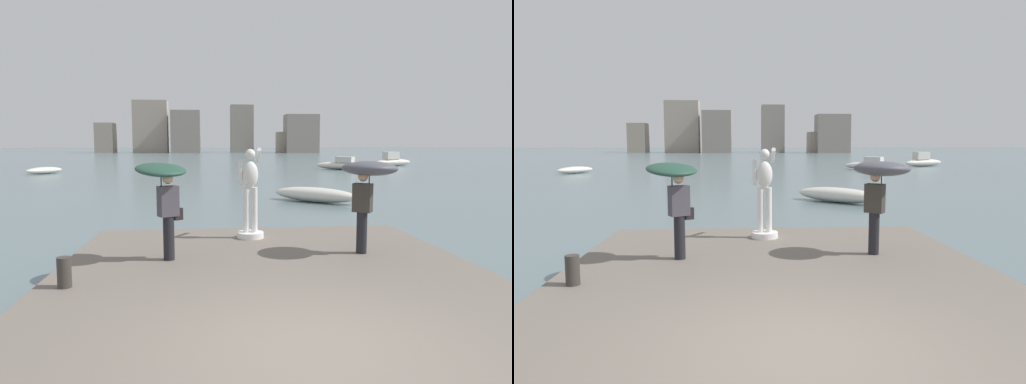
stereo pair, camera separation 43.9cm
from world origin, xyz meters
TOP-DOWN VIEW (x-y plane):
  - ground_plane at (0.00, 40.00)m, footprint 400.00×400.00m
  - pier at (0.00, 2.24)m, footprint 7.93×10.47m
  - statue_white_figure at (-0.12, 6.18)m, footprint 0.65×0.89m
  - onlooker_left at (-2.00, 4.19)m, footprint 1.37×1.37m
  - onlooker_right at (2.17, 4.33)m, footprint 1.61×1.61m
  - mooring_bollard at (-3.46, 2.59)m, footprint 0.23×0.23m
  - boat_near at (12.16, 40.11)m, footprint 5.11×4.43m
  - boat_far at (-15.29, 36.77)m, footprint 2.89×3.40m
  - boat_leftward at (3.73, 15.75)m, footprint 3.83×3.61m
  - boat_rightward at (20.10, 46.44)m, footprint 5.51×3.43m
  - distant_skyline at (-0.55, 116.52)m, footprint 56.67×13.47m

SIDE VIEW (x-z plane):
  - ground_plane at x=0.00m, z-range 0.00..0.00m
  - pier at x=0.00m, z-range 0.00..0.40m
  - boat_far at x=-15.29m, z-range 0.00..0.59m
  - boat_leftward at x=3.73m, z-range 0.00..0.67m
  - boat_near at x=12.16m, z-range -0.17..1.13m
  - boat_rightward at x=20.10m, z-range -0.24..1.39m
  - mooring_bollard at x=-3.46m, z-range 0.40..0.90m
  - statue_white_figure at x=-0.12m, z-range 0.24..2.44m
  - onlooker_left at x=-2.00m, z-range 0.90..2.88m
  - onlooker_right at x=2.17m, z-range 1.02..3.00m
  - distant_skyline at x=-0.55m, z-range -1.34..12.10m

